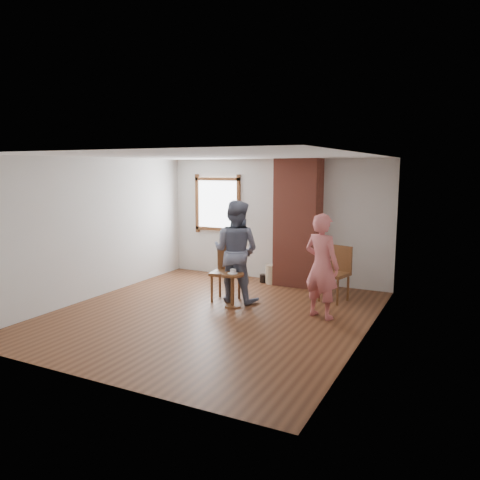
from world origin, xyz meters
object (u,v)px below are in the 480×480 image
(stoneware_crock, at_px, (273,274))
(dining_chair_left, at_px, (227,269))
(man, at_px, (236,251))
(person_pink, at_px, (322,266))
(dining_chair_right, at_px, (336,270))
(side_table, at_px, (233,285))

(stoneware_crock, xyz_separation_m, dining_chair_left, (-0.29, -1.49, 0.38))
(man, bearing_deg, person_pink, 171.76)
(man, bearing_deg, dining_chair_left, -3.04)
(dining_chair_right, xyz_separation_m, man, (-1.63, -0.85, 0.36))
(dining_chair_left, height_order, side_table, dining_chair_left)
(dining_chair_left, relative_size, side_table, 1.71)
(stoneware_crock, bearing_deg, man, -94.08)
(man, xyz_separation_m, person_pink, (1.67, -0.24, -0.07))
(side_table, bearing_deg, person_pink, 5.29)
(dining_chair_left, distance_m, man, 0.39)
(stoneware_crock, xyz_separation_m, man, (-0.11, -1.50, 0.72))
(dining_chair_right, bearing_deg, side_table, -125.94)
(dining_chair_left, xyz_separation_m, man, (0.18, -0.01, 0.35))
(stoneware_crock, distance_m, man, 1.67)
(stoneware_crock, height_order, dining_chair_left, dining_chair_left)
(dining_chair_right, bearing_deg, stoneware_crock, 171.53)
(dining_chair_left, relative_size, person_pink, 0.60)
(person_pink, bearing_deg, dining_chair_right, -69.61)
(dining_chair_right, xyz_separation_m, side_table, (-1.50, -1.23, -0.16))
(stoneware_crock, relative_size, dining_chair_left, 0.39)
(stoneware_crock, relative_size, person_pink, 0.24)
(dining_chair_left, distance_m, dining_chair_right, 2.00)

